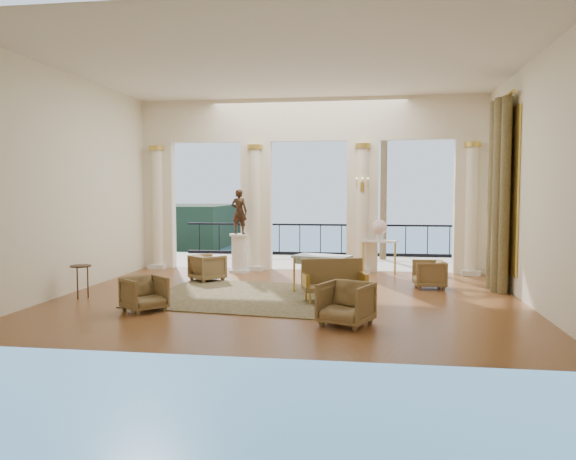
% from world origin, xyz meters
% --- Properties ---
extents(floor, '(9.00, 9.00, 0.00)m').
position_xyz_m(floor, '(0.00, 0.00, 0.00)').
color(floor, '#472111').
rests_on(floor, ground).
extents(room_walls, '(9.00, 9.00, 9.00)m').
position_xyz_m(room_walls, '(0.00, -1.12, 2.88)').
color(room_walls, white).
rests_on(room_walls, ground).
extents(arcade, '(9.00, 0.56, 4.50)m').
position_xyz_m(arcade, '(-0.00, 3.82, 2.58)').
color(arcade, '#FFF1CC').
rests_on(arcade, ground).
extents(terrace, '(10.00, 3.60, 0.10)m').
position_xyz_m(terrace, '(0.00, 5.80, -0.05)').
color(terrace, beige).
rests_on(terrace, ground).
extents(balustrade, '(9.00, 0.06, 1.03)m').
position_xyz_m(balustrade, '(0.00, 7.40, 0.41)').
color(balustrade, black).
rests_on(balustrade, terrace).
extents(palm_tree, '(2.00, 2.00, 4.50)m').
position_xyz_m(palm_tree, '(2.00, 6.60, 4.09)').
color(palm_tree, '#4C3823').
rests_on(palm_tree, terrace).
extents(headland, '(22.00, 18.00, 6.00)m').
position_xyz_m(headland, '(-30.00, 70.00, -3.00)').
color(headland, black).
rests_on(headland, sea).
extents(sea, '(160.00, 160.00, 0.00)m').
position_xyz_m(sea, '(0.00, 60.00, -6.00)').
color(sea, '#255E86').
rests_on(sea, ground).
extents(curtain, '(0.33, 1.40, 4.09)m').
position_xyz_m(curtain, '(4.28, 1.50, 2.02)').
color(curtain, brown).
rests_on(curtain, ground).
extents(window_frame, '(0.04, 1.60, 3.40)m').
position_xyz_m(window_frame, '(4.47, 1.50, 2.10)').
color(window_frame, gold).
rests_on(window_frame, room_walls).
extents(wall_sconce, '(0.30, 0.11, 0.33)m').
position_xyz_m(wall_sconce, '(1.40, 3.51, 2.23)').
color(wall_sconce, gold).
rests_on(wall_sconce, arcade).
extents(rug, '(4.64, 3.81, 0.02)m').
position_xyz_m(rug, '(-0.59, -0.02, 0.01)').
color(rug, '#2A3117').
rests_on(rug, ground).
extents(armchair_a, '(0.88, 0.89, 0.67)m').
position_xyz_m(armchair_a, '(-2.31, -1.57, 0.33)').
color(armchair_a, '#4E4022').
rests_on(armchair_a, ground).
extents(armchair_b, '(0.94, 0.92, 0.75)m').
position_xyz_m(armchair_b, '(1.24, -2.12, 0.38)').
color(armchair_b, '#4E4022').
rests_on(armchair_b, ground).
extents(armchair_c, '(0.65, 0.69, 0.67)m').
position_xyz_m(armchair_c, '(2.88, 1.54, 0.33)').
color(armchair_c, '#4E4022').
rests_on(armchair_c, ground).
extents(armchair_d, '(0.92, 0.91, 0.69)m').
position_xyz_m(armchair_d, '(-2.15, 1.78, 0.34)').
color(armchair_d, '#4E4022').
rests_on(armchair_d, ground).
extents(settee, '(1.30, 0.84, 0.80)m').
position_xyz_m(settee, '(0.92, -0.18, 0.39)').
color(settee, '#4E4022').
rests_on(settee, ground).
extents(game_table, '(1.27, 0.93, 0.78)m').
position_xyz_m(game_table, '(0.63, 0.65, 0.70)').
color(game_table, '#99B4C1').
rests_on(game_table, ground).
extents(pedestal, '(0.54, 0.54, 1.00)m').
position_xyz_m(pedestal, '(-1.73, 3.24, 0.48)').
color(pedestal, silver).
rests_on(pedestal, ground).
extents(statue, '(0.45, 0.32, 1.15)m').
position_xyz_m(statue, '(-1.73, 3.24, 1.57)').
color(statue, '#322116').
rests_on(statue, pedestal).
extents(console_table, '(0.97, 0.63, 0.86)m').
position_xyz_m(console_table, '(1.84, 3.55, 0.71)').
color(console_table, silver).
rests_on(console_table, ground).
extents(urn, '(0.39, 0.39, 0.52)m').
position_xyz_m(urn, '(1.84, 3.55, 1.15)').
color(urn, silver).
rests_on(urn, console_table).
extents(side_table, '(0.40, 0.40, 0.65)m').
position_xyz_m(side_table, '(-4.00, -0.64, 0.56)').
color(side_table, black).
rests_on(side_table, ground).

